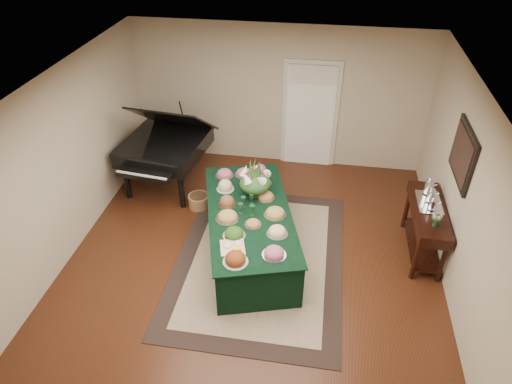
% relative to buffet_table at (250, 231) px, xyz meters
% --- Properties ---
extents(ground, '(6.00, 6.00, 0.00)m').
position_rel_buffet_table_xyz_m(ground, '(0.08, -0.22, -0.38)').
color(ground, black).
rests_on(ground, ground).
extents(area_rug, '(2.47, 3.45, 0.01)m').
position_rel_buffet_table_xyz_m(area_rug, '(0.19, -0.18, -0.37)').
color(area_rug, black).
rests_on(area_rug, ground).
extents(kitchen_doorway, '(1.05, 0.07, 2.10)m').
position_rel_buffet_table_xyz_m(kitchen_doorway, '(0.68, 2.75, 0.64)').
color(kitchen_doorway, beige).
rests_on(kitchen_doorway, ground).
extents(buffet_table, '(1.86, 2.77, 0.75)m').
position_rel_buffet_table_xyz_m(buffet_table, '(0.00, 0.00, 0.00)').
color(buffet_table, black).
rests_on(buffet_table, ground).
extents(food_platters, '(1.34, 2.45, 0.13)m').
position_rel_buffet_table_xyz_m(food_platters, '(-0.03, 0.04, 0.42)').
color(food_platters, silver).
rests_on(food_platters, buffet_table).
extents(cutting_board, '(0.39, 0.39, 0.10)m').
position_rel_buffet_table_xyz_m(cutting_board, '(-0.09, -0.80, 0.41)').
color(cutting_board, tan).
rests_on(cutting_board, buffet_table).
extents(green_goblets, '(0.25, 0.36, 0.18)m').
position_rel_buffet_table_xyz_m(green_goblets, '(-0.04, 0.04, 0.46)').
color(green_goblets, '#14331E').
rests_on(green_goblets, buffet_table).
extents(floral_centerpiece, '(0.49, 0.49, 0.49)m').
position_rel_buffet_table_xyz_m(floral_centerpiece, '(0.02, 0.42, 0.66)').
color(floral_centerpiece, '#14331E').
rests_on(floral_centerpiece, buffet_table).
extents(grand_piano, '(1.60, 1.75, 1.67)m').
position_rel_buffet_table_xyz_m(grand_piano, '(-1.79, 1.53, 0.45)').
color(grand_piano, black).
rests_on(grand_piano, ground).
extents(wicker_basket, '(0.36, 0.36, 0.23)m').
position_rel_buffet_table_xyz_m(wicker_basket, '(-1.07, 0.97, -0.27)').
color(wicker_basket, '#8F603A').
rests_on(wicker_basket, ground).
extents(mahogany_sideboard, '(0.45, 1.40, 0.84)m').
position_rel_buffet_table_xyz_m(mahogany_sideboard, '(2.58, 0.38, 0.27)').
color(mahogany_sideboard, black).
rests_on(mahogany_sideboard, ground).
extents(tea_service, '(0.34, 0.58, 0.30)m').
position_rel_buffet_table_xyz_m(tea_service, '(2.58, 0.55, 0.58)').
color(tea_service, silver).
rests_on(tea_service, mahogany_sideboard).
extents(pink_bouquet, '(0.16, 0.16, 0.21)m').
position_rel_buffet_table_xyz_m(pink_bouquet, '(2.58, -0.02, 0.60)').
color(pink_bouquet, '#14331E').
rests_on(pink_bouquet, mahogany_sideboard).
extents(wall_painting, '(0.05, 0.95, 0.75)m').
position_rel_buffet_table_xyz_m(wall_painting, '(2.80, 0.38, 1.37)').
color(wall_painting, black).
rests_on(wall_painting, ground).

